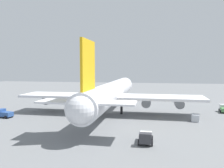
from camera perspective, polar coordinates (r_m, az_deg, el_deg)
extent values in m
plane|color=slate|center=(71.71, 0.00, -6.89)|extent=(265.46, 265.46, 0.00)
cylinder|color=silver|center=(70.78, 0.00, -2.03)|extent=(60.68, 6.22, 6.22)
sphere|color=silver|center=(100.63, 3.21, -0.18)|extent=(6.09, 6.09, 6.09)
sphere|color=silver|center=(41.66, -7.81, -6.47)|extent=(5.28, 5.28, 5.28)
cube|color=yellow|center=(45.57, -5.97, 4.68)|extent=(8.49, 0.50, 9.95)
cube|color=silver|center=(43.73, -0.10, -4.68)|extent=(5.46, 9.33, 0.36)
cube|color=silver|center=(46.60, -12.21, -4.22)|extent=(5.46, 9.33, 0.36)
cube|color=silver|center=(66.68, 11.73, -3.31)|extent=(10.31, 24.97, 0.70)
cube|color=silver|center=(72.08, -11.75, -2.75)|extent=(10.31, 24.97, 0.70)
cylinder|color=gray|center=(67.94, 8.53, -4.54)|extent=(4.97, 2.61, 2.61)
cylinder|color=gray|center=(68.23, 16.33, -4.62)|extent=(4.97, 2.61, 2.61)
cylinder|color=gray|center=(71.89, -8.66, -4.06)|extent=(4.97, 2.61, 2.61)
cylinder|color=gray|center=(75.44, -15.31, -3.77)|extent=(4.97, 2.61, 2.61)
cylinder|color=black|center=(90.36, 2.29, -3.62)|extent=(0.70, 0.70, 3.01)
cylinder|color=black|center=(67.93, 2.37, -6.23)|extent=(0.70, 0.70, 3.01)
cylinder|color=black|center=(69.23, -3.27, -6.03)|extent=(0.70, 0.70, 3.01)
cube|color=#2D5193|center=(70.75, -25.82, -6.36)|extent=(2.33, 1.78, 1.91)
cube|color=#2D5193|center=(69.32, -24.63, -6.82)|extent=(2.58, 3.09, 1.21)
cylinder|color=black|center=(71.63, -25.07, -6.98)|extent=(0.42, 0.83, 0.79)
cylinder|color=black|center=(69.82, -23.60, -7.22)|extent=(0.42, 0.83, 0.79)
cylinder|color=black|center=(68.25, -24.96, -7.52)|extent=(0.42, 0.83, 0.79)
cube|color=silver|center=(79.56, 25.91, -5.22)|extent=(1.92, 2.26, 1.84)
cylinder|color=black|center=(79.51, 25.08, -5.86)|extent=(0.92, 0.37, 0.89)
cylinder|color=black|center=(76.74, 25.39, -6.23)|extent=(0.92, 0.37, 0.89)
cube|color=#333338|center=(41.66, 8.30, -13.18)|extent=(1.50, 2.20, 1.77)
cube|color=white|center=(44.02, 8.40, -12.69)|extent=(3.27, 2.21, 1.09)
cylinder|color=black|center=(42.13, 6.63, -14.23)|extent=(1.02, 0.29, 1.01)
cylinder|color=black|center=(42.07, 9.95, -14.29)|extent=(1.02, 0.29, 1.01)
cylinder|color=black|center=(44.92, 6.87, -13.05)|extent=(1.02, 0.29, 1.01)
cylinder|color=black|center=(44.86, 9.97, -13.11)|extent=(1.02, 0.29, 1.01)
cube|color=#B7BCC6|center=(62.95, 20.04, -7.90)|extent=(2.98, 2.33, 1.77)
cone|color=orange|center=(100.87, 2.68, -3.44)|extent=(0.54, 0.54, 0.77)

